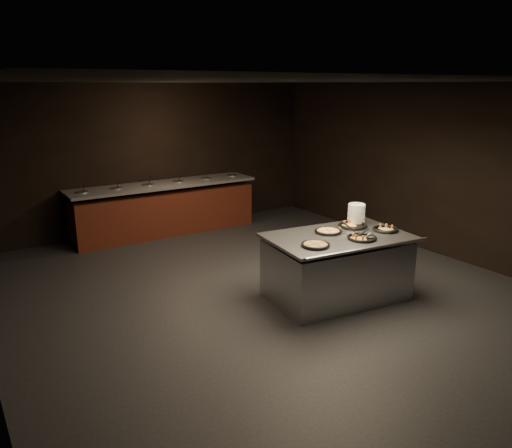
# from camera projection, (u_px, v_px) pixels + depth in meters

# --- Properties ---
(room) EXTENTS (7.02, 8.02, 2.92)m
(room) POSITION_uv_depth(u_px,v_px,m) (266.00, 193.00, 6.71)
(room) COLOR black
(room) RESTS_ON ground
(salad_bar) EXTENTS (3.70, 0.83, 1.18)m
(salad_bar) POSITION_uv_depth(u_px,v_px,m) (165.00, 212.00, 9.86)
(salad_bar) COLOR #511C13
(salad_bar) RESTS_ON ground
(serving_counter) EXTENTS (2.01, 1.42, 0.90)m
(serving_counter) POSITION_uv_depth(u_px,v_px,m) (337.00, 268.00, 6.84)
(serving_counter) COLOR #B2B5BA
(serving_counter) RESTS_ON ground
(plate_stack) EXTENTS (0.25, 0.25, 0.28)m
(plate_stack) POSITION_uv_depth(u_px,v_px,m) (356.00, 214.00, 7.27)
(plate_stack) COLOR white
(plate_stack) RESTS_ON serving_counter
(pan_veggie_whole) EXTENTS (0.37, 0.37, 0.04)m
(pan_veggie_whole) POSITION_uv_depth(u_px,v_px,m) (315.00, 245.00, 6.25)
(pan_veggie_whole) COLOR black
(pan_veggie_whole) RESTS_ON serving_counter
(pan_cheese_whole) EXTENTS (0.37, 0.37, 0.04)m
(pan_cheese_whole) POSITION_uv_depth(u_px,v_px,m) (328.00, 231.00, 6.83)
(pan_cheese_whole) COLOR black
(pan_cheese_whole) RESTS_ON serving_counter
(pan_cheese_slices_a) EXTENTS (0.41, 0.41, 0.04)m
(pan_cheese_slices_a) POSITION_uv_depth(u_px,v_px,m) (353.00, 225.00, 7.11)
(pan_cheese_slices_a) COLOR black
(pan_cheese_slices_a) RESTS_ON serving_counter
(pan_cheese_slices_b) EXTENTS (0.39, 0.39, 0.04)m
(pan_cheese_slices_b) POSITION_uv_depth(u_px,v_px,m) (362.00, 238.00, 6.54)
(pan_cheese_slices_b) COLOR black
(pan_cheese_slices_b) RESTS_ON serving_counter
(pan_veggie_slices) EXTENTS (0.36, 0.36, 0.04)m
(pan_veggie_slices) POSITION_uv_depth(u_px,v_px,m) (385.00, 229.00, 6.92)
(pan_veggie_slices) COLOR black
(pan_veggie_slices) RESTS_ON serving_counter
(server_left) EXTENTS (0.25, 0.27, 0.16)m
(server_left) POSITION_uv_depth(u_px,v_px,m) (345.00, 228.00, 6.79)
(server_left) COLOR #B2B5BA
(server_left) RESTS_ON serving_counter
(server_right) EXTENTS (0.31, 0.11, 0.15)m
(server_right) POSITION_uv_depth(u_px,v_px,m) (365.00, 234.00, 6.52)
(server_right) COLOR #B2B5BA
(server_right) RESTS_ON serving_counter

